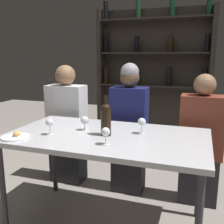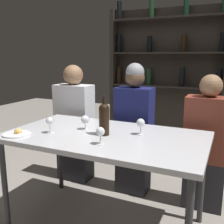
# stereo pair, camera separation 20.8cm
# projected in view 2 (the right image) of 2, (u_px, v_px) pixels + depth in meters

# --- Properties ---
(ground_plane) EXTENTS (10.00, 10.00, 0.00)m
(ground_plane) POSITION_uv_depth(u_px,v_px,m) (106.00, 224.00, 2.16)
(ground_plane) COLOR gray
(dining_table) EXTENTS (1.51, 0.85, 0.78)m
(dining_table) POSITION_uv_depth(u_px,v_px,m) (105.00, 142.00, 2.01)
(dining_table) COLOR silver
(dining_table) RESTS_ON ground_plane
(wine_rack_wall) EXTENTS (1.61, 0.21, 2.11)m
(wine_rack_wall) POSITION_uv_depth(u_px,v_px,m) (166.00, 76.00, 3.66)
(wine_rack_wall) COLOR #28231E
(wine_rack_wall) RESTS_ON ground_plane
(wine_bottle) EXTENTS (0.08, 0.08, 0.30)m
(wine_bottle) POSITION_uv_depth(u_px,v_px,m) (104.00, 118.00, 1.96)
(wine_bottle) COLOR black
(wine_bottle) RESTS_ON dining_table
(wine_glass_0) EXTENTS (0.06, 0.06, 0.12)m
(wine_glass_0) POSITION_uv_depth(u_px,v_px,m) (141.00, 123.00, 1.98)
(wine_glass_0) COLOR silver
(wine_glass_0) RESTS_ON dining_table
(wine_glass_1) EXTENTS (0.07, 0.07, 0.12)m
(wine_glass_1) POSITION_uv_depth(u_px,v_px,m) (85.00, 120.00, 2.12)
(wine_glass_1) COLOR silver
(wine_glass_1) RESTS_ON dining_table
(wine_glass_2) EXTENTS (0.06, 0.06, 0.13)m
(wine_glass_2) POSITION_uv_depth(u_px,v_px,m) (50.00, 122.00, 2.02)
(wine_glass_2) COLOR silver
(wine_glass_2) RESTS_ON dining_table
(wine_glass_3) EXTENTS (0.06, 0.06, 0.12)m
(wine_glass_3) POSITION_uv_depth(u_px,v_px,m) (100.00, 132.00, 1.76)
(wine_glass_3) COLOR silver
(wine_glass_3) RESTS_ON dining_table
(food_plate_0) EXTENTS (0.21, 0.21, 0.05)m
(food_plate_0) POSITION_uv_depth(u_px,v_px,m) (17.00, 133.00, 1.99)
(food_plate_0) COLOR white
(food_plate_0) RESTS_ON dining_table
(seated_person_left) EXTENTS (0.40, 0.22, 1.27)m
(seated_person_left) POSITION_uv_depth(u_px,v_px,m) (75.00, 127.00, 2.88)
(seated_person_left) COLOR #26262B
(seated_person_left) RESTS_ON ground_plane
(seated_person_center) EXTENTS (0.35, 0.22, 1.30)m
(seated_person_center) POSITION_uv_depth(u_px,v_px,m) (134.00, 131.00, 2.59)
(seated_person_center) COLOR #26262B
(seated_person_center) RESTS_ON ground_plane
(seated_person_right) EXTENTS (0.39, 0.22, 1.21)m
(seated_person_right) POSITION_uv_depth(u_px,v_px,m) (206.00, 147.00, 2.32)
(seated_person_right) COLOR #26262B
(seated_person_right) RESTS_ON ground_plane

